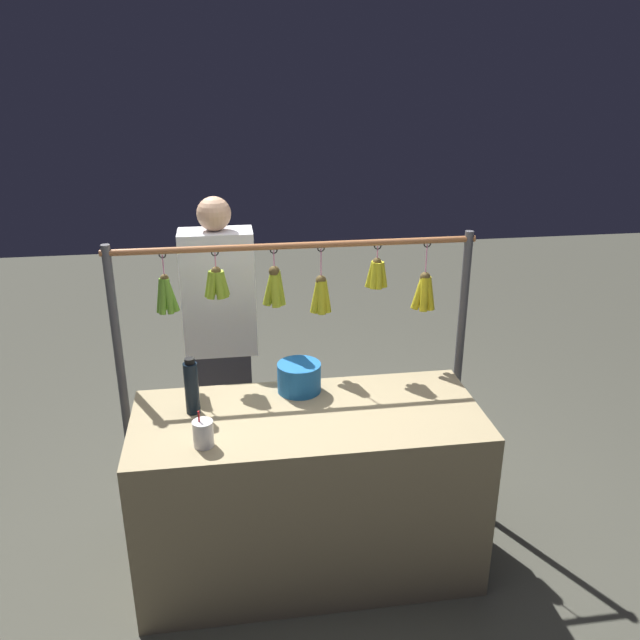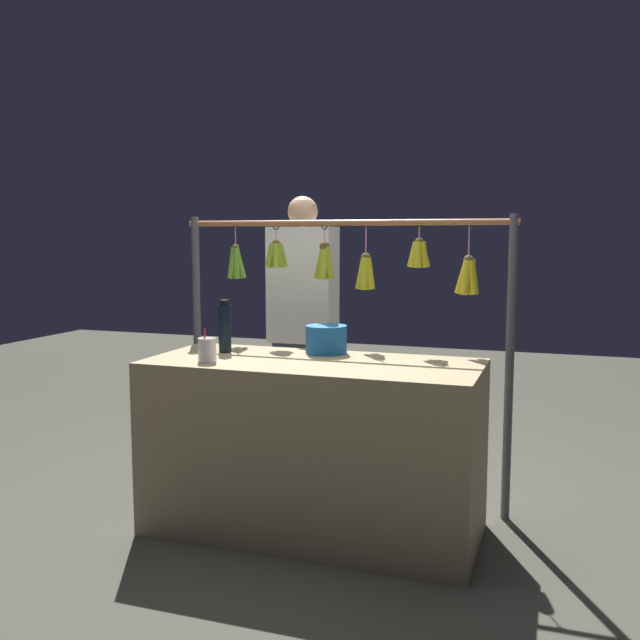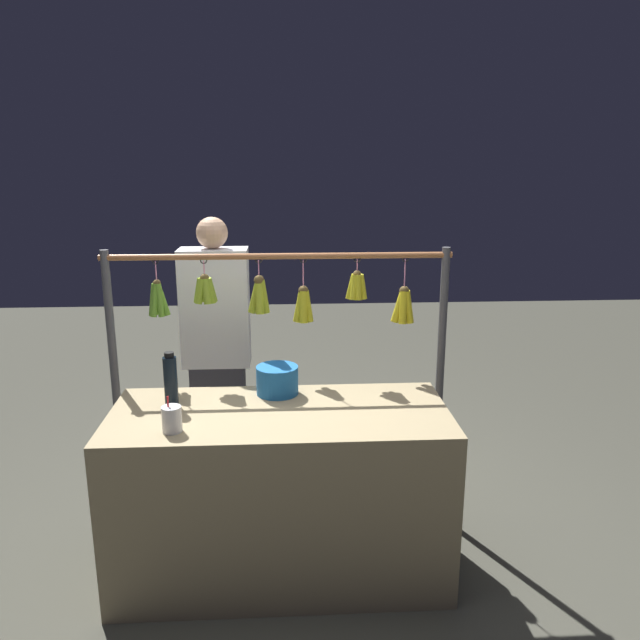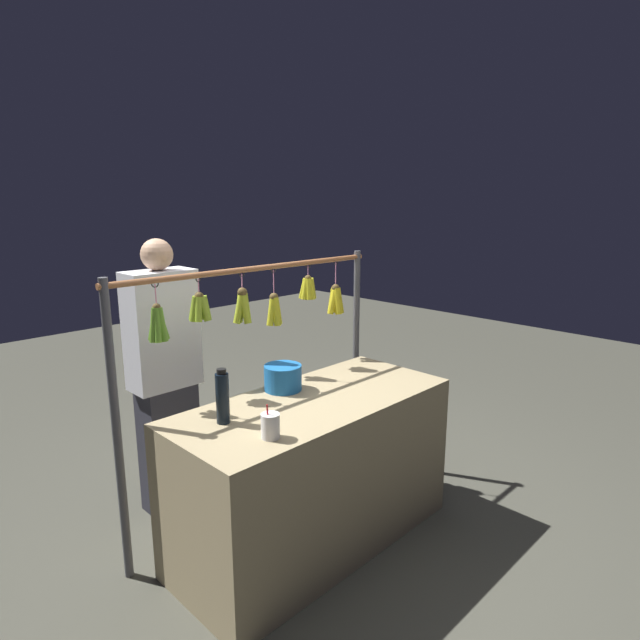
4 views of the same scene
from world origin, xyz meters
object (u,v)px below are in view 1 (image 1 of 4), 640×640
Objects in this scene: water_bottle at (192,387)px; vendor_person at (222,345)px; blue_bucket at (299,377)px; drink_cup at (203,434)px.

water_bottle is 0.82m from vendor_person.
blue_bucket is (-0.51, -0.14, -0.06)m from water_bottle.
drink_cup is at bearing 43.51° from blue_bucket.
blue_bucket is at bearing -164.62° from water_bottle.
water_bottle reaches higher than blue_bucket.
water_bottle is at bearing 15.38° from blue_bucket.
blue_bucket is at bearing 119.60° from vendor_person.
blue_bucket is 0.76m from vendor_person.
vendor_person reaches higher than drink_cup.
blue_bucket is at bearing -136.49° from drink_cup.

